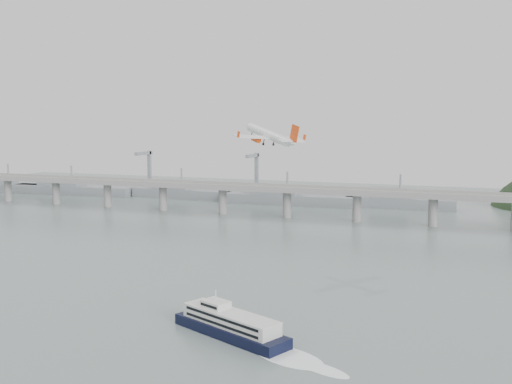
% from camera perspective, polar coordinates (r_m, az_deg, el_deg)
% --- Properties ---
extents(ground, '(900.00, 900.00, 0.00)m').
position_cam_1_polar(ground, '(235.07, -4.73, -10.27)').
color(ground, slate).
rests_on(ground, ground).
extents(bridge, '(800.00, 22.00, 23.90)m').
position_cam_1_polar(bridge, '(417.98, 6.76, -0.26)').
color(bridge, gray).
rests_on(bridge, ground).
extents(distant_fleet, '(453.00, 60.90, 40.00)m').
position_cam_1_polar(distant_fleet, '(535.10, -7.83, 0.04)').
color(distant_fleet, slate).
rests_on(distant_fleet, ground).
extents(ferry, '(68.14, 35.50, 13.68)m').
position_cam_1_polar(ferry, '(197.24, -2.44, -12.52)').
color(ferry, black).
rests_on(ferry, ground).
extents(airliner, '(37.92, 35.85, 12.70)m').
position_cam_1_polar(airliner, '(286.44, 1.33, 5.40)').
color(airliner, white).
rests_on(airliner, ground).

